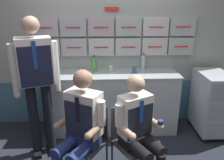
{
  "coord_description": "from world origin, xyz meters",
  "views": [
    {
      "loc": [
        -0.09,
        -2.11,
        1.95
      ],
      "look_at": [
        0.01,
        0.46,
        1.04
      ],
      "focal_mm": 36.95,
      "sensor_mm": 36.0,
      "label": 1
    }
  ],
  "objects_px": {
    "folding_chair_left": "(89,133)",
    "crew_member_right": "(140,128)",
    "service_trolley": "(211,102)",
    "water_bottle_short": "(94,64)",
    "crew_member_standing": "(36,76)",
    "folding_chair_right": "(130,133)",
    "paper_cup_blue": "(134,70)",
    "crew_member_left": "(80,125)"
  },
  "relations": [
    {
      "from": "folding_chair_left",
      "to": "crew_member_right",
      "type": "distance_m",
      "value": 0.58
    },
    {
      "from": "service_trolley",
      "to": "water_bottle_short",
      "type": "bearing_deg",
      "value": 171.11
    },
    {
      "from": "service_trolley",
      "to": "crew_member_standing",
      "type": "distance_m",
      "value": 2.48
    },
    {
      "from": "crew_member_standing",
      "to": "water_bottle_short",
      "type": "height_order",
      "value": "crew_member_standing"
    },
    {
      "from": "folding_chair_right",
      "to": "folding_chair_left",
      "type": "bearing_deg",
      "value": 177.01
    },
    {
      "from": "folding_chair_left",
      "to": "paper_cup_blue",
      "type": "xyz_separation_m",
      "value": [
        0.63,
        0.96,
        0.44
      ]
    },
    {
      "from": "crew_member_standing",
      "to": "folding_chair_left",
      "type": "bearing_deg",
      "value": -32.71
    },
    {
      "from": "service_trolley",
      "to": "folding_chair_right",
      "type": "height_order",
      "value": "service_trolley"
    },
    {
      "from": "crew_member_right",
      "to": "paper_cup_blue",
      "type": "xyz_separation_m",
      "value": [
        0.09,
        1.13,
        0.29
      ]
    },
    {
      "from": "service_trolley",
      "to": "crew_member_standing",
      "type": "xyz_separation_m",
      "value": [
        -2.38,
        -0.39,
        0.57
      ]
    },
    {
      "from": "crew_member_left",
      "to": "water_bottle_short",
      "type": "distance_m",
      "value": 1.24
    },
    {
      "from": "folding_chair_left",
      "to": "crew_member_right",
      "type": "bearing_deg",
      "value": -17.22
    },
    {
      "from": "service_trolley",
      "to": "crew_member_standing",
      "type": "bearing_deg",
      "value": -170.75
    },
    {
      "from": "folding_chair_right",
      "to": "paper_cup_blue",
      "type": "xyz_separation_m",
      "value": [
        0.17,
        0.98,
        0.44
      ]
    },
    {
      "from": "service_trolley",
      "to": "water_bottle_short",
      "type": "relative_size",
      "value": 3.86
    },
    {
      "from": "service_trolley",
      "to": "paper_cup_blue",
      "type": "height_order",
      "value": "paper_cup_blue"
    },
    {
      "from": "folding_chair_left",
      "to": "crew_member_standing",
      "type": "relative_size",
      "value": 0.48
    },
    {
      "from": "crew_member_right",
      "to": "water_bottle_short",
      "type": "height_order",
      "value": "crew_member_right"
    },
    {
      "from": "crew_member_left",
      "to": "water_bottle_short",
      "type": "height_order",
      "value": "crew_member_left"
    },
    {
      "from": "crew_member_left",
      "to": "paper_cup_blue",
      "type": "bearing_deg",
      "value": 57.16
    },
    {
      "from": "crew_member_right",
      "to": "paper_cup_blue",
      "type": "bearing_deg",
      "value": 85.53
    },
    {
      "from": "service_trolley",
      "to": "water_bottle_short",
      "type": "distance_m",
      "value": 1.81
    },
    {
      "from": "folding_chair_left",
      "to": "folding_chair_right",
      "type": "bearing_deg",
      "value": -2.99
    },
    {
      "from": "folding_chair_right",
      "to": "water_bottle_short",
      "type": "height_order",
      "value": "water_bottle_short"
    },
    {
      "from": "crew_member_left",
      "to": "service_trolley",
      "type": "bearing_deg",
      "value": 26.82
    },
    {
      "from": "paper_cup_blue",
      "to": "folding_chair_left",
      "type": "bearing_deg",
      "value": -123.12
    },
    {
      "from": "crew_member_left",
      "to": "paper_cup_blue",
      "type": "xyz_separation_m",
      "value": [
        0.71,
        1.1,
        0.25
      ]
    },
    {
      "from": "crew_member_left",
      "to": "crew_member_right",
      "type": "xyz_separation_m",
      "value": [
        0.62,
        -0.03,
        -0.04
      ]
    },
    {
      "from": "water_bottle_short",
      "to": "folding_chair_left",
      "type": "bearing_deg",
      "value": -92.21
    },
    {
      "from": "paper_cup_blue",
      "to": "folding_chair_right",
      "type": "bearing_deg",
      "value": -99.65
    },
    {
      "from": "crew_member_left",
      "to": "folding_chair_right",
      "type": "distance_m",
      "value": 0.58
    },
    {
      "from": "folding_chair_left",
      "to": "crew_member_left",
      "type": "bearing_deg",
      "value": -120.79
    },
    {
      "from": "service_trolley",
      "to": "folding_chair_right",
      "type": "bearing_deg",
      "value": -147.8
    },
    {
      "from": "folding_chair_right",
      "to": "crew_member_standing",
      "type": "relative_size",
      "value": 0.48
    },
    {
      "from": "service_trolley",
      "to": "crew_member_standing",
      "type": "relative_size",
      "value": 0.53
    },
    {
      "from": "folding_chair_left",
      "to": "paper_cup_blue",
      "type": "bearing_deg",
      "value": 56.88
    },
    {
      "from": "crew_member_left",
      "to": "water_bottle_short",
      "type": "bearing_deg",
      "value": 84.16
    },
    {
      "from": "folding_chair_right",
      "to": "paper_cup_blue",
      "type": "bearing_deg",
      "value": 80.35
    },
    {
      "from": "service_trolley",
      "to": "folding_chair_right",
      "type": "xyz_separation_m",
      "value": [
        -1.3,
        -0.82,
        0.02
      ]
    },
    {
      "from": "crew_member_right",
      "to": "paper_cup_blue",
      "type": "height_order",
      "value": "crew_member_right"
    },
    {
      "from": "folding_chair_right",
      "to": "crew_member_standing",
      "type": "distance_m",
      "value": 1.29
    },
    {
      "from": "folding_chair_left",
      "to": "water_bottle_short",
      "type": "distance_m",
      "value": 1.18
    }
  ]
}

